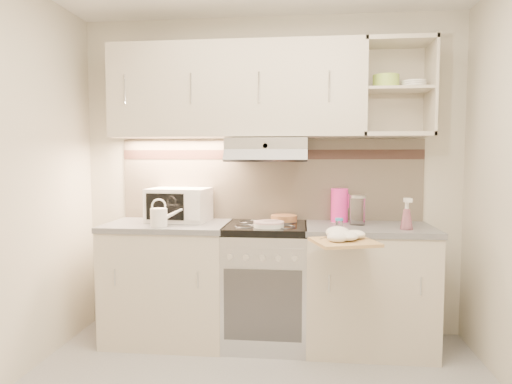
# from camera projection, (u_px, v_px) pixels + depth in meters

# --- Properties ---
(room_shell) EXTENTS (3.04, 2.84, 2.52)m
(room_shell) POSITION_uv_depth(u_px,v_px,m) (256.00, 117.00, 2.60)
(room_shell) COLOR beige
(room_shell) RESTS_ON ground
(base_cabinet_left) EXTENTS (0.90, 0.60, 0.86)m
(base_cabinet_left) POSITION_uv_depth(u_px,v_px,m) (169.00, 283.00, 3.50)
(base_cabinet_left) COLOR beige
(base_cabinet_left) RESTS_ON ground
(worktop_left) EXTENTS (0.92, 0.62, 0.04)m
(worktop_left) POSITION_uv_depth(u_px,v_px,m) (168.00, 225.00, 3.47)
(worktop_left) COLOR slate
(worktop_left) RESTS_ON base_cabinet_left
(base_cabinet_right) EXTENTS (0.90, 0.60, 0.86)m
(base_cabinet_right) POSITION_uv_depth(u_px,v_px,m) (368.00, 289.00, 3.34)
(base_cabinet_right) COLOR beige
(base_cabinet_right) RESTS_ON ground
(worktop_right) EXTENTS (0.92, 0.62, 0.04)m
(worktop_right) POSITION_uv_depth(u_px,v_px,m) (369.00, 229.00, 3.31)
(worktop_right) COLOR slate
(worktop_right) RESTS_ON base_cabinet_right
(electric_range) EXTENTS (0.60, 0.60, 0.90)m
(electric_range) POSITION_uv_depth(u_px,v_px,m) (266.00, 284.00, 3.42)
(electric_range) COLOR #B7B7BC
(electric_range) RESTS_ON ground
(microwave) EXTENTS (0.48, 0.38, 0.26)m
(microwave) POSITION_uv_depth(u_px,v_px,m) (179.00, 205.00, 3.56)
(microwave) COLOR white
(microwave) RESTS_ON worktop_left
(watering_can) EXTENTS (0.23, 0.15, 0.20)m
(watering_can) POSITION_uv_depth(u_px,v_px,m) (160.00, 216.00, 3.28)
(watering_can) COLOR white
(watering_can) RESTS_ON worktop_left
(plate_stack) EXTENTS (0.22, 0.22, 0.05)m
(plate_stack) POSITION_uv_depth(u_px,v_px,m) (269.00, 224.00, 3.25)
(plate_stack) COLOR white
(plate_stack) RESTS_ON electric_range
(bread_loaf) EXTENTS (0.20, 0.20, 0.05)m
(bread_loaf) POSITION_uv_depth(u_px,v_px,m) (284.00, 218.00, 3.53)
(bread_loaf) COLOR #AB684C
(bread_loaf) RESTS_ON electric_range
(pink_pitcher) EXTENTS (0.14, 0.13, 0.26)m
(pink_pitcher) POSITION_uv_depth(u_px,v_px,m) (340.00, 205.00, 3.51)
(pink_pitcher) COLOR #FD2CA0
(pink_pitcher) RESTS_ON worktop_right
(glass_jar) EXTENTS (0.12, 0.12, 0.22)m
(glass_jar) POSITION_uv_depth(u_px,v_px,m) (358.00, 210.00, 3.36)
(glass_jar) COLOR white
(glass_jar) RESTS_ON worktop_right
(spice_jar) EXTENTS (0.05, 0.05, 0.08)m
(spice_jar) POSITION_uv_depth(u_px,v_px,m) (339.00, 224.00, 3.15)
(spice_jar) COLOR white
(spice_jar) RESTS_ON worktop_right
(spray_bottle) EXTENTS (0.09, 0.09, 0.23)m
(spray_bottle) POSITION_uv_depth(u_px,v_px,m) (407.00, 216.00, 3.14)
(spray_bottle) COLOR pink
(spray_bottle) RESTS_ON worktop_right
(cutting_board) EXTENTS (0.45, 0.43, 0.02)m
(cutting_board) POSITION_uv_depth(u_px,v_px,m) (344.00, 242.00, 2.84)
(cutting_board) COLOR tan
(cutting_board) RESTS_ON base_cabinet_right
(dish_towel) EXTENTS (0.35, 0.32, 0.07)m
(dish_towel) POSITION_uv_depth(u_px,v_px,m) (346.00, 234.00, 2.86)
(dish_towel) COLOR white
(dish_towel) RESTS_ON cutting_board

